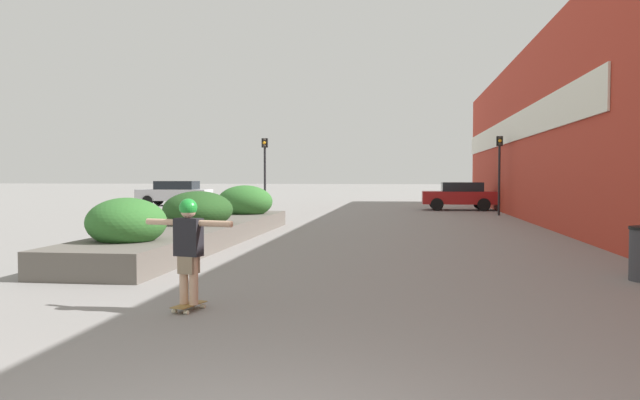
{
  "coord_description": "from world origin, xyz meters",
  "views": [
    {
      "loc": [
        1.07,
        -3.58,
        1.83
      ],
      "look_at": [
        -1.31,
        14.17,
        1.15
      ],
      "focal_mm": 35.0,
      "sensor_mm": 36.0,
      "label": 1
    }
  ],
  "objects_px": {
    "car_center_left": "(175,193)",
    "car_center_right": "(460,195)",
    "skateboard": "(189,306)",
    "traffic_light_right": "(499,162)",
    "skateboarder": "(188,240)",
    "traffic_light_left": "(265,163)"
  },
  "relations": [
    {
      "from": "car_center_right",
      "to": "traffic_light_right",
      "type": "height_order",
      "value": "traffic_light_right"
    },
    {
      "from": "skateboarder",
      "to": "traffic_light_left",
      "type": "distance_m",
      "value": 22.29
    },
    {
      "from": "car_center_left",
      "to": "traffic_light_right",
      "type": "xyz_separation_m",
      "value": [
        18.69,
        -7.4,
        1.7
      ]
    },
    {
      "from": "car_center_left",
      "to": "traffic_light_left",
      "type": "height_order",
      "value": "traffic_light_left"
    },
    {
      "from": "car_center_right",
      "to": "skateboard",
      "type": "bearing_deg",
      "value": 167.38
    },
    {
      "from": "traffic_light_right",
      "to": "skateboarder",
      "type": "bearing_deg",
      "value": -108.47
    },
    {
      "from": "skateboard",
      "to": "traffic_light_left",
      "type": "xyz_separation_m",
      "value": [
        -3.87,
        21.9,
        2.44
      ]
    },
    {
      "from": "skateboarder",
      "to": "traffic_light_right",
      "type": "distance_m",
      "value": 23.28
    },
    {
      "from": "skateboarder",
      "to": "car_center_right",
      "type": "height_order",
      "value": "skateboarder"
    },
    {
      "from": "skateboard",
      "to": "car_center_right",
      "type": "distance_m",
      "value": 27.17
    },
    {
      "from": "skateboard",
      "to": "traffic_light_left",
      "type": "relative_size",
      "value": 0.17
    },
    {
      "from": "car_center_right",
      "to": "traffic_light_left",
      "type": "bearing_deg",
      "value": 115.16
    },
    {
      "from": "skateboarder",
      "to": "traffic_light_right",
      "type": "xyz_separation_m",
      "value": [
        7.36,
        22.03,
        1.56
      ]
    },
    {
      "from": "skateboard",
      "to": "car_center_right",
      "type": "xyz_separation_m",
      "value": [
        5.93,
        26.5,
        0.74
      ]
    },
    {
      "from": "skateboarder",
      "to": "traffic_light_left",
      "type": "height_order",
      "value": "traffic_light_left"
    },
    {
      "from": "skateboard",
      "to": "traffic_light_right",
      "type": "bearing_deg",
      "value": 86.11
    },
    {
      "from": "car_center_left",
      "to": "car_center_right",
      "type": "height_order",
      "value": "car_center_left"
    },
    {
      "from": "car_center_right",
      "to": "skateboarder",
      "type": "bearing_deg",
      "value": 167.38
    },
    {
      "from": "traffic_light_left",
      "to": "car_center_left",
      "type": "bearing_deg",
      "value": 134.74
    },
    {
      "from": "skateboard",
      "to": "traffic_light_left",
      "type": "bearing_deg",
      "value": 114.6
    },
    {
      "from": "traffic_light_left",
      "to": "traffic_light_right",
      "type": "relative_size",
      "value": 1.0
    },
    {
      "from": "skateboarder",
      "to": "car_center_left",
      "type": "bearing_deg",
      "value": 125.64
    }
  ]
}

